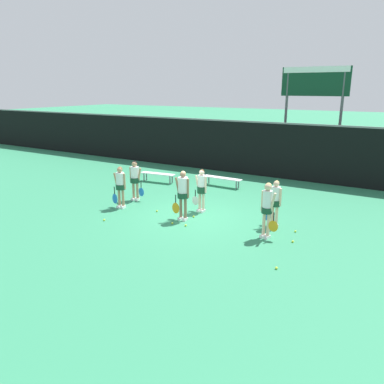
# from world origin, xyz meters

# --- Properties ---
(ground_plane) EXTENTS (140.00, 140.00, 0.00)m
(ground_plane) POSITION_xyz_m (0.00, 0.00, 0.00)
(ground_plane) COLOR #2D7F56
(fence_windscreen) EXTENTS (60.00, 0.08, 2.86)m
(fence_windscreen) POSITION_xyz_m (0.00, 7.42, 1.44)
(fence_windscreen) COLOR black
(fence_windscreen) RESTS_ON ground_plane
(scoreboard) EXTENTS (3.40, 0.15, 5.56)m
(scoreboard) POSITION_xyz_m (1.89, 8.99, 4.31)
(scoreboard) COLOR #515156
(scoreboard) RESTS_ON ground_plane
(bench_courtside) EXTENTS (1.81, 0.57, 0.45)m
(bench_courtside) POSITION_xyz_m (-4.08, 3.51, 0.39)
(bench_courtside) COLOR silver
(bench_courtside) RESTS_ON ground_plane
(bench_far) EXTENTS (1.96, 0.40, 0.42)m
(bench_far) POSITION_xyz_m (-0.97, 4.41, 0.37)
(bench_far) COLOR silver
(bench_far) RESTS_ON ground_plane
(player_0) EXTENTS (0.63, 0.37, 1.64)m
(player_0) POSITION_xyz_m (-2.89, -0.57, 0.96)
(player_0) COLOR tan
(player_0) RESTS_ON ground_plane
(player_1) EXTENTS (0.67, 0.39, 1.78)m
(player_1) POSITION_xyz_m (-0.07, -0.52, 1.05)
(player_1) COLOR #8C664C
(player_1) RESTS_ON ground_plane
(player_2) EXTENTS (0.62, 0.34, 1.77)m
(player_2) POSITION_xyz_m (3.03, -0.59, 1.05)
(player_2) COLOR beige
(player_2) RESTS_ON ground_plane
(player_3) EXTENTS (0.66, 0.39, 1.66)m
(player_3) POSITION_xyz_m (-3.06, 0.53, 0.98)
(player_3) COLOR tan
(player_3) RESTS_ON ground_plane
(player_4) EXTENTS (0.62, 0.33, 1.63)m
(player_4) POSITION_xyz_m (0.04, 0.61, 0.95)
(player_4) COLOR beige
(player_4) RESTS_ON ground_plane
(player_5) EXTENTS (0.62, 0.34, 1.60)m
(player_5) POSITION_xyz_m (2.92, 0.49, 0.93)
(player_5) COLOR beige
(player_5) RESTS_ON ground_plane
(tennis_ball_0) EXTENTS (0.07, 0.07, 0.07)m
(tennis_ball_0) POSITION_xyz_m (-1.38, -0.28, 0.03)
(tennis_ball_0) COLOR #CCE033
(tennis_ball_0) RESTS_ON ground_plane
(tennis_ball_1) EXTENTS (0.07, 0.07, 0.07)m
(tennis_ball_1) POSITION_xyz_m (3.71, 0.34, 0.03)
(tennis_ball_1) COLOR #CCE033
(tennis_ball_1) RESTS_ON ground_plane
(tennis_ball_2) EXTENTS (0.07, 0.07, 0.07)m
(tennis_ball_2) POSITION_xyz_m (-2.40, -2.04, 0.04)
(tennis_ball_2) COLOR #CCE033
(tennis_ball_2) RESTS_ON ground_plane
(tennis_ball_3) EXTENTS (0.07, 0.07, 0.07)m
(tennis_ball_3) POSITION_xyz_m (0.35, -1.03, 0.03)
(tennis_ball_3) COLOR #CCE033
(tennis_ball_3) RESTS_ON ground_plane
(tennis_ball_4) EXTENTS (0.07, 0.07, 0.07)m
(tennis_ball_4) POSITION_xyz_m (-0.15, -1.08, 0.04)
(tennis_ball_4) COLOR #CCE033
(tennis_ball_4) RESTS_ON ground_plane
(tennis_ball_5) EXTENTS (0.07, 0.07, 0.07)m
(tennis_ball_5) POSITION_xyz_m (3.88, -0.53, 0.03)
(tennis_ball_5) COLOR #CCE033
(tennis_ball_5) RESTS_ON ground_plane
(tennis_ball_6) EXTENTS (0.07, 0.07, 0.07)m
(tennis_ball_6) POSITION_xyz_m (0.13, -0.11, 0.03)
(tennis_ball_6) COLOR #CCE033
(tennis_ball_6) RESTS_ON ground_plane
(tennis_ball_7) EXTENTS (0.07, 0.07, 0.07)m
(tennis_ball_7) POSITION_xyz_m (4.01, -2.47, 0.04)
(tennis_ball_7) COLOR #CCE033
(tennis_ball_7) RESTS_ON ground_plane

